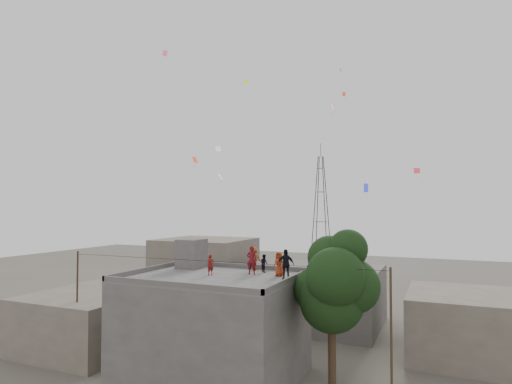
{
  "coord_description": "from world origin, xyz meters",
  "views": [
    {
      "loc": [
        12.92,
        -22.94,
        10.35
      ],
      "look_at": [
        1.42,
        3.25,
        11.34
      ],
      "focal_mm": 30.0,
      "sensor_mm": 36.0,
      "label": 1
    }
  ],
  "objects_px": {
    "tree": "(335,284)",
    "transmission_tower": "(321,215)",
    "person_red_adult": "(252,260)",
    "stair_head_box": "(191,254)",
    "person_dark_adult": "(286,264)"
  },
  "relations": [
    {
      "from": "tree",
      "to": "transmission_tower",
      "type": "height_order",
      "value": "transmission_tower"
    },
    {
      "from": "tree",
      "to": "person_red_adult",
      "type": "distance_m",
      "value": 5.72
    },
    {
      "from": "tree",
      "to": "transmission_tower",
      "type": "xyz_separation_m",
      "value": [
        -11.37,
        39.4,
        2.97
      ]
    },
    {
      "from": "stair_head_box",
      "to": "transmission_tower",
      "type": "xyz_separation_m",
      "value": [
        -0.8,
        37.4,
        1.97
      ]
    },
    {
      "from": "person_red_adult",
      "to": "stair_head_box",
      "type": "bearing_deg",
      "value": -19.58
    },
    {
      "from": "stair_head_box",
      "to": "person_red_adult",
      "type": "height_order",
      "value": "stair_head_box"
    },
    {
      "from": "stair_head_box",
      "to": "person_dark_adult",
      "type": "xyz_separation_m",
      "value": [
        7.6,
        -1.82,
        -0.12
      ]
    },
    {
      "from": "tree",
      "to": "person_dark_adult",
      "type": "relative_size",
      "value": 5.15
    },
    {
      "from": "tree",
      "to": "person_red_adult",
      "type": "bearing_deg",
      "value": 168.95
    },
    {
      "from": "stair_head_box",
      "to": "person_red_adult",
      "type": "distance_m",
      "value": 5.11
    },
    {
      "from": "transmission_tower",
      "to": "person_dark_adult",
      "type": "distance_m",
      "value": 40.17
    },
    {
      "from": "tree",
      "to": "transmission_tower",
      "type": "relative_size",
      "value": 0.45
    },
    {
      "from": "stair_head_box",
      "to": "tree",
      "type": "height_order",
      "value": "tree"
    },
    {
      "from": "person_red_adult",
      "to": "person_dark_adult",
      "type": "distance_m",
      "value": 2.73
    },
    {
      "from": "stair_head_box",
      "to": "person_red_adult",
      "type": "bearing_deg",
      "value": -10.39
    }
  ]
}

